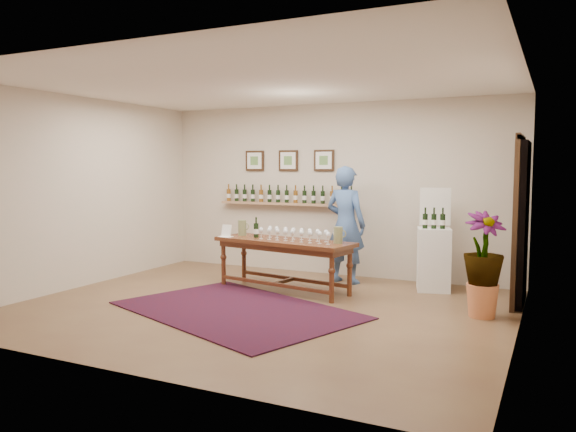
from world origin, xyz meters
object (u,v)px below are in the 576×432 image
at_px(tasting_table, 284,247).
at_px(display_pedestal, 434,259).
at_px(person, 346,225).
at_px(potted_plant, 483,264).

xyz_separation_m(tasting_table, display_pedestal, (1.93, 0.94, -0.17)).
xyz_separation_m(tasting_table, person, (0.60, 0.92, 0.27)).
bearing_deg(tasting_table, person, 66.52).
xyz_separation_m(tasting_table, potted_plant, (2.75, -0.26, 0.01)).
bearing_deg(tasting_table, display_pedestal, 35.85).
xyz_separation_m(display_pedestal, potted_plant, (0.81, -1.20, 0.18)).
distance_m(tasting_table, potted_plant, 2.76).
distance_m(tasting_table, display_pedestal, 2.16).
relative_size(tasting_table, display_pedestal, 2.39).
relative_size(display_pedestal, potted_plant, 0.84).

